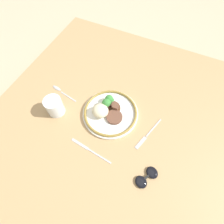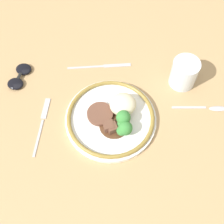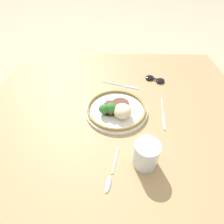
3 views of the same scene
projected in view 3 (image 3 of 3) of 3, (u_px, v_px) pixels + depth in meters
The scene contains 8 objects.
ground_plane at pixel (116, 117), 0.82m from camera, with size 8.00×8.00×0.00m, color tan.
dining_table at pixel (116, 114), 0.80m from camera, with size 1.16×1.23×0.05m.
plate at pixel (116, 109), 0.76m from camera, with size 0.27×0.27×0.07m.
juice_glass at pixel (145, 155), 0.56m from camera, with size 0.08×0.08×0.09m.
fork at pixel (124, 86), 0.92m from camera, with size 0.07×0.19×0.00m.
knife at pixel (163, 113), 0.76m from camera, with size 0.21×0.03×0.00m.
spoon at pixel (109, 178), 0.55m from camera, with size 0.17×0.04×0.01m.
sunglasses at pixel (155, 79), 0.96m from camera, with size 0.10×0.12×0.02m.
Camera 3 is at (0.58, 0.00, 0.57)m, focal length 28.00 mm.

